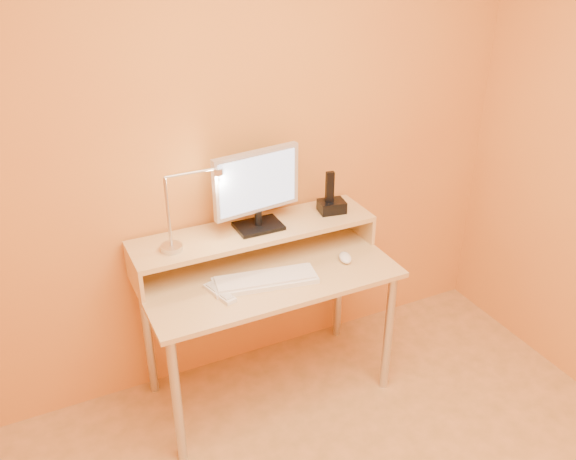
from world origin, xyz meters
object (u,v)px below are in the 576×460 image
keyboard (265,280)px  remote_control (220,293)px  lamp_base (172,248)px  mouse (345,258)px  monitor_panel (257,182)px  phone_dock (332,206)px

keyboard → remote_control: bearing=-169.3°
keyboard → remote_control: 0.22m
lamp_base → mouse: lamp_base is taller
monitor_panel → mouse: size_ratio=4.26×
phone_dock → lamp_base: bearing=-168.5°
monitor_panel → mouse: 0.57m
mouse → monitor_panel: bearing=165.2°
lamp_base → remote_control: (0.15, -0.20, -0.16)m
lamp_base → remote_control: bearing=-54.6°
lamp_base → keyboard: (0.37, -0.20, -0.16)m
monitor_panel → mouse: bearing=-40.2°
lamp_base → keyboard: 0.45m
mouse → lamp_base: bearing=-175.6°
mouse → remote_control: size_ratio=0.54×
lamp_base → remote_control: size_ratio=0.52×
lamp_base → keyboard: size_ratio=0.21×
mouse → phone_dock: bearing=96.9°
phone_dock → remote_control: (-0.70, -0.23, -0.18)m
remote_control → lamp_base: bearing=110.2°
phone_dock → mouse: 0.28m
keyboard → mouse: mouse is taller
lamp_base → keyboard: bearing=-28.6°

